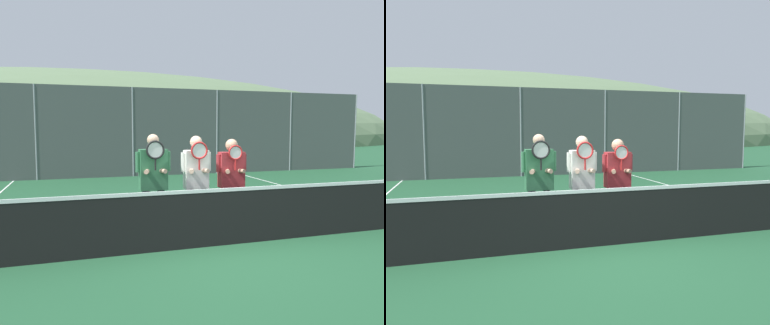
# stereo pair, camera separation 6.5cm
# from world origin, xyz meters

# --- Properties ---
(ground_plane) EXTENTS (120.00, 120.00, 0.00)m
(ground_plane) POSITION_xyz_m (0.00, 0.00, 0.00)
(ground_plane) COLOR #1E4C2D
(hill_distant) EXTENTS (97.15, 53.97, 18.89)m
(hill_distant) POSITION_xyz_m (0.00, 49.55, 0.00)
(hill_distant) COLOR #5B7551
(hill_distant) RESTS_ON ground_plane
(clubhouse_building) EXTENTS (23.09, 5.50, 3.55)m
(clubhouse_building) POSITION_xyz_m (-1.05, 17.92, 1.80)
(clubhouse_building) COLOR beige
(clubhouse_building) RESTS_ON ground_plane
(fence_back) EXTENTS (21.80, 0.06, 3.58)m
(fence_back) POSITION_xyz_m (0.00, 9.47, 1.79)
(fence_back) COLOR gray
(fence_back) RESTS_ON ground_plane
(tennis_net) EXTENTS (11.92, 0.09, 1.05)m
(tennis_net) POSITION_xyz_m (0.00, 0.00, 0.49)
(tennis_net) COLOR gray
(tennis_net) RESTS_ON ground_plane
(court_line_right_sideline) EXTENTS (0.05, 16.00, 0.01)m
(court_line_right_sideline) POSITION_xyz_m (4.44, 3.00, 0.00)
(court_line_right_sideline) COLOR white
(court_line_right_sideline) RESTS_ON ground_plane
(player_leftmost) EXTENTS (0.61, 0.34, 1.83)m
(player_leftmost) POSITION_xyz_m (-1.00, 0.64, 1.08)
(player_leftmost) COLOR #232838
(player_leftmost) RESTS_ON ground_plane
(player_center_left) EXTENTS (0.56, 0.34, 1.80)m
(player_center_left) POSITION_xyz_m (-0.22, 0.67, 1.06)
(player_center_left) COLOR #232838
(player_center_left) RESTS_ON ground_plane
(player_center_right) EXTENTS (0.60, 0.34, 1.73)m
(player_center_right) POSITION_xyz_m (0.51, 0.79, 1.04)
(player_center_right) COLOR #56565B
(player_center_right) RESTS_ON ground_plane
(car_left_of_center) EXTENTS (4.36, 1.96, 1.83)m
(car_left_of_center) POSITION_xyz_m (-1.54, 12.19, 0.93)
(car_left_of_center) COLOR #285638
(car_left_of_center) RESTS_ON ground_plane
(car_center) EXTENTS (4.18, 2.08, 1.85)m
(car_center) POSITION_xyz_m (3.54, 12.21, 0.94)
(car_center) COLOR navy
(car_center) RESTS_ON ground_plane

